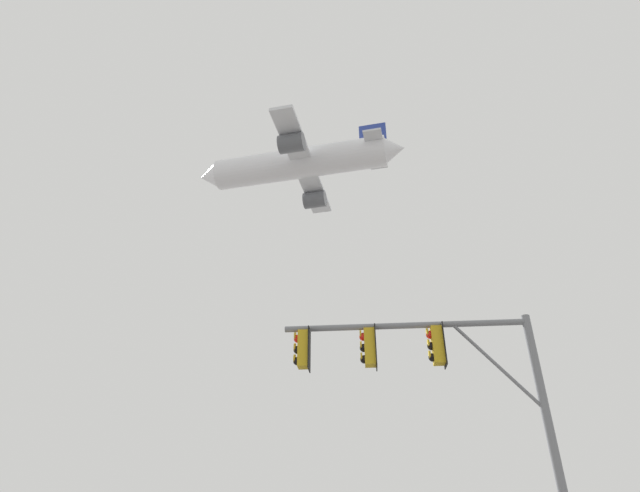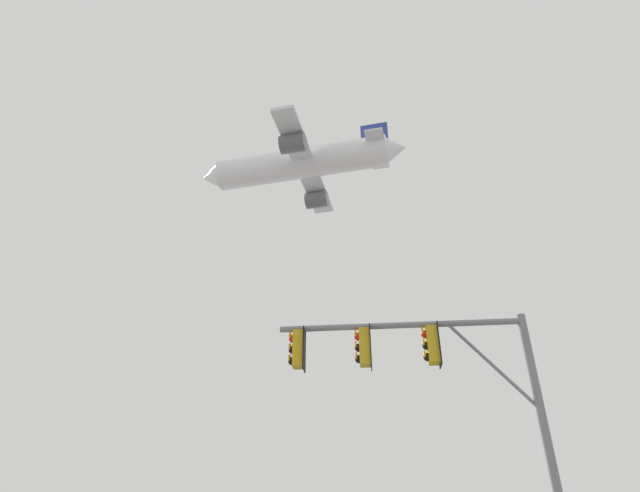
{
  "view_description": "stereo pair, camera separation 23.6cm",
  "coord_description": "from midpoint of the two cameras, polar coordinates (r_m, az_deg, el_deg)",
  "views": [
    {
      "loc": [
        -0.55,
        -5.15,
        1.54
      ],
      "look_at": [
        0.33,
        19.38,
        15.78
      ],
      "focal_mm": 28.8,
      "sensor_mm": 36.0,
      "label": 1
    },
    {
      "loc": [
        -0.32,
        -5.16,
        1.54
      ],
      "look_at": [
        0.33,
        19.38,
        15.78
      ],
      "focal_mm": 28.8,
      "sensor_mm": 36.0,
      "label": 2
    }
  ],
  "objects": [
    {
      "name": "signal_pole_near",
      "position": [
        12.45,
        12.68,
        -13.96
      ],
      "size": [
        5.9,
        0.98,
        6.28
      ],
      "color": "slate",
      "rests_on": "ground"
    },
    {
      "name": "airplane",
      "position": [
        57.17,
        -1.99,
        9.07
      ],
      "size": [
        23.2,
        17.92,
        6.37
      ],
      "color": "white"
    }
  ]
}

